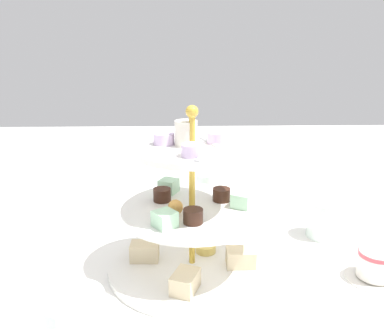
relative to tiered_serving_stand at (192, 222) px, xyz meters
name	(u,v)px	position (x,y,z in m)	size (l,w,h in m)	color
ground_plane	(192,267)	(0.00, 0.00, -0.08)	(2.40, 2.40, 0.00)	white
tiered_serving_stand	(192,222)	(0.00, 0.00, 0.00)	(0.28, 0.28, 0.28)	white
water_glass_short_left	(324,219)	(0.11, -0.26, -0.05)	(0.06, 0.06, 0.07)	silver
teacup_with_saucer	(375,266)	(-0.04, -0.30, -0.06)	(0.09, 0.09, 0.05)	white
butter_knife_left	(26,241)	(0.10, 0.32, -0.08)	(0.17, 0.01, 0.00)	silver
water_glass_mid_back	(209,191)	(0.25, -0.05, -0.04)	(0.06, 0.06, 0.09)	silver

